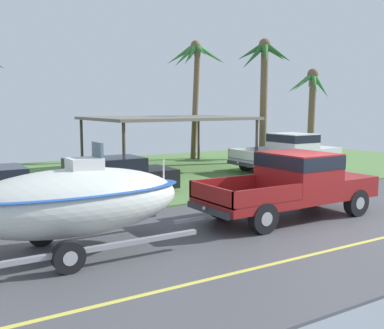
# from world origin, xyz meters

# --- Properties ---
(ground) EXTENTS (36.00, 22.00, 0.11)m
(ground) POSITION_xyz_m (0.00, 8.38, -0.01)
(ground) COLOR #4C4C51
(pickup_truck_towing) EXTENTS (5.67, 2.09, 1.88)m
(pickup_truck_towing) POSITION_xyz_m (-0.02, 0.96, 1.04)
(pickup_truck_towing) COLOR maroon
(pickup_truck_towing) RESTS_ON ground
(boat_on_trailer) EXTENTS (6.07, 2.32, 2.44)m
(boat_on_trailer) POSITION_xyz_m (-6.63, 0.96, 1.18)
(boat_on_trailer) COLOR gray
(boat_on_trailer) RESTS_ON ground
(parked_pickup_background) EXTENTS (5.92, 2.08, 1.86)m
(parked_pickup_background) POSITION_xyz_m (6.70, 8.07, 1.04)
(parked_pickup_background) COLOR silver
(parked_pickup_background) RESTS_ON ground
(parked_sedan_far) EXTENTS (4.71, 1.88, 1.38)m
(parked_sedan_far) POSITION_xyz_m (-3.45, 6.84, 0.67)
(parked_sedan_far) COLOR black
(parked_sedan_far) RESTS_ON ground
(carport_awning) EXTENTS (7.58, 5.77, 2.68)m
(carport_awning) POSITION_xyz_m (1.57, 11.53, 2.57)
(carport_awning) COLOR #4C4238
(carport_awning) RESTS_ON ground
(palm_tree_near_left) EXTENTS (2.92, 3.09, 6.87)m
(palm_tree_near_left) POSITION_xyz_m (7.43, 11.10, 5.06)
(palm_tree_near_left) COLOR brown
(palm_tree_near_left) RESTS_ON ground
(palm_tree_near_right) EXTENTS (3.47, 3.13, 7.00)m
(palm_tree_near_right) POSITION_xyz_m (5.15, 14.58, 5.37)
(palm_tree_near_right) COLOR brown
(palm_tree_near_right) RESTS_ON ground
(palm_tree_mid) EXTENTS (3.03, 2.86, 5.49)m
(palm_tree_mid) POSITION_xyz_m (11.89, 11.83, 3.93)
(palm_tree_mid) COLOR brown
(palm_tree_mid) RESTS_ON ground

